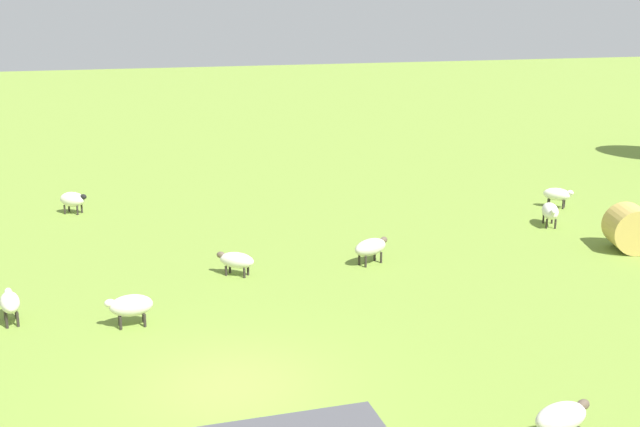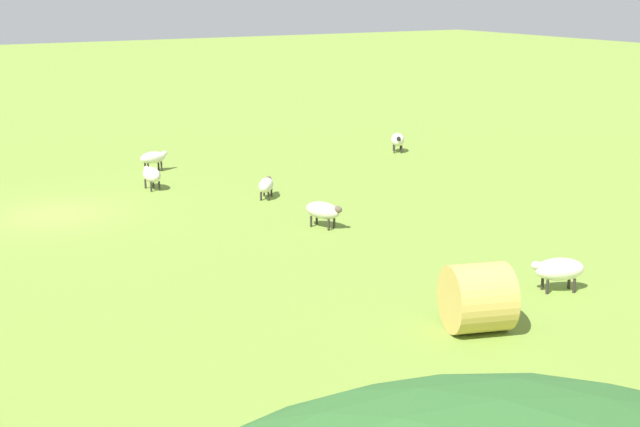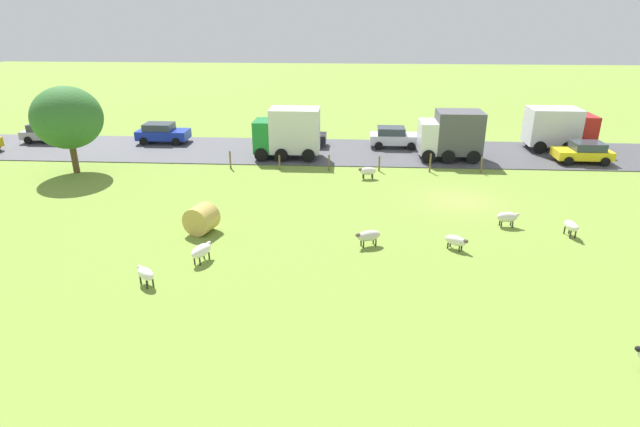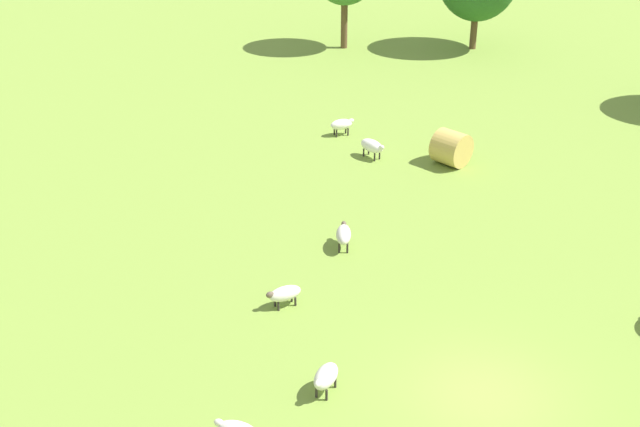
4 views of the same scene
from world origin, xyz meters
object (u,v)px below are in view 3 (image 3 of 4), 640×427
Objects in this scene: sheep_4 at (507,217)px; car_0 at (584,152)px; car_1 at (393,137)px; sheep_2 at (368,236)px; truck_0 at (559,128)px; car_2 at (49,132)px; car_5 at (298,136)px; sheep_7 at (571,226)px; tree_1 at (67,118)px; sheep_0 at (368,171)px; truck_1 at (289,132)px; sheep_5 at (146,274)px; truck_2 at (451,134)px; car_3 at (162,133)px; hay_bale_0 at (201,219)px; sheep_1 at (201,251)px; sheep_6 at (456,241)px.

car_0 is (12.34, -8.71, 0.31)m from sheep_4.
car_1 is at bearing 16.49° from sheep_4.
truck_0 reaches higher than sheep_2.
car_2 reaches higher than sheep_2.
sheep_7 is at bearing -137.97° from car_5.
tree_1 reaches higher than truck_0.
sheep_0 is at bearing -1.19° from sheep_2.
sheep_5 is at bearing 169.63° from truck_1.
sheep_7 is (1.75, -9.98, 0.02)m from sheep_2.
sheep_0 reaches higher than sheep_7.
truck_2 is at bearing -38.11° from sheep_5.
sheep_7 is 0.28× the size of car_3.
sheep_4 is 17.73m from sheep_5.
truck_0 is at bearing -53.23° from hay_bale_0.
tree_1 is (8.87, 29.67, 3.21)m from sheep_7.
sheep_1 is 7.69m from sheep_2.
hay_bale_0 reaches higher than sheep_5.
car_2 is at bearing 54.36° from sheep_2.
car_2 is (8.34, 26.34, 0.33)m from sheep_0.
truck_0 is at bearing -47.51° from sheep_1.
car_2 is at bearing 89.96° from car_1.
sheep_2 is at bearing 140.76° from truck_0.
car_0 is at bearing -52.17° from sheep_5.
car_5 is at bearing -91.88° from car_3.
car_3 is (3.54, 22.98, -1.02)m from truck_2.
truck_1 is (19.37, -3.55, 1.46)m from sheep_5.
car_1 is at bearing 50.74° from truck_2.
sheep_4 is 0.29× the size of car_1.
hay_bale_0 reaches higher than sheep_6.
car_0 is (15.12, -15.88, 0.32)m from sheep_2.
car_3 is at bearing -88.27° from car_2.
tree_1 is 10.76m from car_2.
sheep_6 is 0.27× the size of car_3.
sheep_7 is (-8.64, -9.76, 0.01)m from sheep_0.
hay_bale_0 is 0.25× the size of tree_1.
sheep_1 is at bearing -164.72° from hay_bale_0.
truck_0 is at bearing -77.05° from tree_1.
car_2 reaches higher than sheep_1.
sheep_1 is 1.19× the size of sheep_6.
sheep_1 is at bearing 174.09° from car_5.
sheep_4 is 2.99m from sheep_7.
truck_2 is 12.13m from car_5.
tree_1 is at bearing 65.64° from sheep_6.
sheep_1 is 11.62m from sheep_6.
truck_1 is 1.22× the size of car_1.
truck_2 is at bearing 109.70° from truck_0.
tree_1 is at bearing 73.36° from sheep_7.
sheep_4 is 1.03× the size of sheep_6.
car_5 is at bearing 33.52° from sheep_0.
sheep_0 is 1.15× the size of sheep_5.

